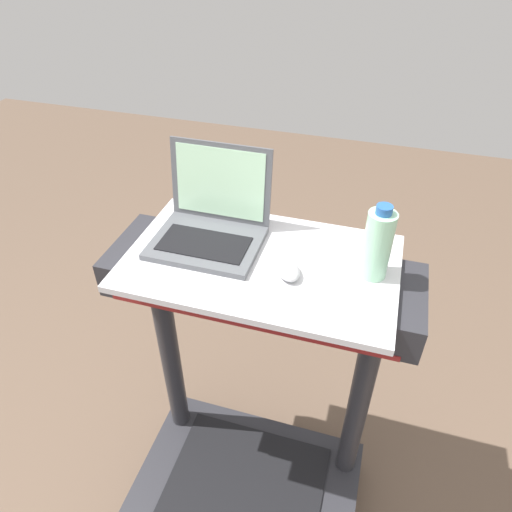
# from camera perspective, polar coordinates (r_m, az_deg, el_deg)

# --- Properties ---
(desk_board) EXTENTS (0.75, 0.46, 0.02)m
(desk_board) POSITION_cam_1_polar(r_m,az_deg,el_deg) (1.30, 0.63, -0.78)
(desk_board) COLOR silver
(desk_board) RESTS_ON treadmill_base
(laptop) EXTENTS (0.31, 0.27, 0.25)m
(laptop) POSITION_cam_1_polar(r_m,az_deg,el_deg) (1.35, -5.51, 4.08)
(laptop) COLOR #515459
(laptop) RESTS_ON desk_board
(computer_mouse) EXTENTS (0.10, 0.12, 0.03)m
(computer_mouse) POSITION_cam_1_polar(r_m,az_deg,el_deg) (1.24, 3.88, -1.61)
(computer_mouse) COLOR #B2B2B7
(computer_mouse) RESTS_ON desk_board
(water_bottle) EXTENTS (0.07, 0.07, 0.21)m
(water_bottle) POSITION_cam_1_polar(r_m,az_deg,el_deg) (1.22, 14.62, 1.41)
(water_bottle) COLOR #9EDBB2
(water_bottle) RESTS_ON desk_board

